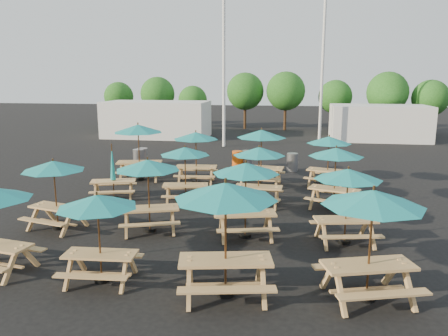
% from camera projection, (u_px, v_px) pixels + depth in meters
% --- Properties ---
extents(ground, '(120.00, 120.00, 0.00)m').
position_uv_depth(ground, '(218.00, 205.00, 16.04)').
color(ground, black).
rests_on(ground, ground).
extents(picnic_unit_1, '(2.27, 2.27, 2.17)m').
position_uv_depth(picnic_unit_1, '(54.00, 170.00, 13.18)').
color(picnic_unit_1, tan).
rests_on(picnic_unit_1, ground).
extents(picnic_unit_2, '(2.03, 1.89, 2.15)m').
position_uv_depth(picnic_unit_2, '(113.00, 176.00, 16.80)').
color(picnic_unit_2, tan).
rests_on(picnic_unit_2, ground).
extents(picnic_unit_3, '(2.63, 2.63, 2.57)m').
position_uv_depth(picnic_unit_3, '(138.00, 132.00, 19.62)').
color(picnic_unit_3, tan).
rests_on(picnic_unit_3, ground).
extents(picnic_unit_4, '(1.91, 1.91, 2.09)m').
position_uv_depth(picnic_unit_4, '(97.00, 207.00, 9.68)').
color(picnic_unit_4, tan).
rests_on(picnic_unit_4, ground).
extents(picnic_unit_5, '(2.47, 2.47, 2.25)m').
position_uv_depth(picnic_unit_5, '(148.00, 169.00, 12.94)').
color(picnic_unit_5, tan).
rests_on(picnic_unit_5, ground).
extents(picnic_unit_6, '(2.15, 2.15, 2.14)m').
position_uv_depth(picnic_unit_6, '(185.00, 155.00, 16.00)').
color(picnic_unit_6, tan).
rests_on(picnic_unit_6, ground).
extents(picnic_unit_7, '(2.15, 2.15, 2.30)m').
position_uv_depth(picnic_unit_7, '(196.00, 139.00, 19.08)').
color(picnic_unit_7, tan).
rests_on(picnic_unit_7, ground).
extents(picnic_unit_8, '(2.55, 2.55, 2.52)m').
position_uv_depth(picnic_unit_8, '(226.00, 198.00, 8.98)').
color(picnic_unit_8, tan).
rests_on(picnic_unit_8, ground).
extents(picnic_unit_9, '(2.34, 2.34, 2.25)m').
position_uv_depth(picnic_unit_9, '(246.00, 173.00, 12.47)').
color(picnic_unit_9, tan).
rests_on(picnic_unit_9, ground).
extents(picnic_unit_10, '(1.99, 1.99, 2.19)m').
position_uv_depth(picnic_unit_10, '(259.00, 155.00, 15.65)').
color(picnic_unit_10, tan).
rests_on(picnic_unit_10, ground).
extents(picnic_unit_11, '(2.34, 2.34, 2.46)m').
position_uv_depth(picnic_unit_11, '(261.00, 137.00, 18.62)').
color(picnic_unit_11, tan).
rests_on(picnic_unit_11, ground).
extents(picnic_unit_12, '(2.60, 2.60, 2.42)m').
position_uv_depth(picnic_unit_12, '(373.00, 205.00, 8.81)').
color(picnic_unit_12, tan).
rests_on(picnic_unit_12, ground).
extents(picnic_unit_13, '(2.21, 2.21, 2.18)m').
position_uv_depth(picnic_unit_13, '(348.00, 179.00, 11.99)').
color(picnic_unit_13, tan).
rests_on(picnic_unit_13, ground).
extents(picnic_unit_14, '(2.46, 2.46, 2.23)m').
position_uv_depth(picnic_unit_14, '(336.00, 156.00, 15.26)').
color(picnic_unit_14, tan).
rests_on(picnic_unit_14, ground).
extents(picnic_unit_15, '(2.36, 2.36, 2.19)m').
position_uv_depth(picnic_unit_15, '(329.00, 143.00, 18.50)').
color(picnic_unit_15, tan).
rests_on(picnic_unit_15, ground).
extents(waste_bin_0, '(0.56, 0.56, 0.90)m').
position_uv_depth(waste_bin_0, '(143.00, 156.00, 23.52)').
color(waste_bin_0, gray).
rests_on(waste_bin_0, ground).
extents(waste_bin_1, '(0.56, 0.56, 0.90)m').
position_uv_depth(waste_bin_1, '(138.00, 158.00, 23.13)').
color(waste_bin_1, gray).
rests_on(waste_bin_1, ground).
extents(waste_bin_2, '(0.56, 0.56, 0.90)m').
position_uv_depth(waste_bin_2, '(237.00, 160.00, 22.60)').
color(waste_bin_2, '#E1530D').
rests_on(waste_bin_2, ground).
extents(waste_bin_3, '(0.56, 0.56, 0.90)m').
position_uv_depth(waste_bin_3, '(247.00, 159.00, 22.73)').
color(waste_bin_3, gray).
rests_on(waste_bin_3, ground).
extents(waste_bin_4, '(0.56, 0.56, 0.90)m').
position_uv_depth(waste_bin_4, '(292.00, 162.00, 21.94)').
color(waste_bin_4, gray).
rests_on(waste_bin_4, ground).
extents(mast_0, '(0.20, 0.20, 12.00)m').
position_uv_depth(mast_0, '(224.00, 56.00, 28.67)').
color(mast_0, silver).
rests_on(mast_0, ground).
extents(mast_1, '(0.20, 0.20, 12.00)m').
position_uv_depth(mast_1, '(323.00, 57.00, 29.60)').
color(mast_1, silver).
rests_on(mast_1, ground).
extents(event_tent_0, '(8.00, 4.00, 2.80)m').
position_uv_depth(event_tent_0, '(157.00, 119.00, 34.39)').
color(event_tent_0, silver).
rests_on(event_tent_0, ground).
extents(event_tent_1, '(7.00, 4.00, 2.60)m').
position_uv_depth(event_tent_1, '(379.00, 123.00, 32.76)').
color(event_tent_1, silver).
rests_on(event_tent_1, ground).
extents(tree_0, '(2.80, 2.80, 4.24)m').
position_uv_depth(tree_0, '(119.00, 97.00, 42.05)').
color(tree_0, '#382314').
rests_on(tree_0, ground).
extents(tree_1, '(3.11, 3.11, 4.72)m').
position_uv_depth(tree_1, '(158.00, 94.00, 40.02)').
color(tree_1, '#382314').
rests_on(tree_1, ground).
extents(tree_2, '(2.59, 2.59, 3.93)m').
position_uv_depth(tree_2, '(193.00, 100.00, 39.37)').
color(tree_2, '#382314').
rests_on(tree_2, ground).
extents(tree_3, '(3.36, 3.36, 5.09)m').
position_uv_depth(tree_3, '(245.00, 91.00, 39.52)').
color(tree_3, '#382314').
rests_on(tree_3, ground).
extents(tree_4, '(3.41, 3.41, 5.17)m').
position_uv_depth(tree_4, '(286.00, 91.00, 38.50)').
color(tree_4, '#382314').
rests_on(tree_4, ground).
extents(tree_5, '(2.94, 2.94, 4.45)m').
position_uv_depth(tree_5, '(335.00, 97.00, 38.34)').
color(tree_5, '#382314').
rests_on(tree_5, ground).
extents(tree_6, '(3.38, 3.38, 5.13)m').
position_uv_depth(tree_6, '(387.00, 92.00, 35.91)').
color(tree_6, '#382314').
rests_on(tree_6, ground).
extents(tree_7, '(2.95, 2.95, 4.48)m').
position_uv_depth(tree_7, '(430.00, 98.00, 35.50)').
color(tree_7, '#382314').
rests_on(tree_7, ground).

